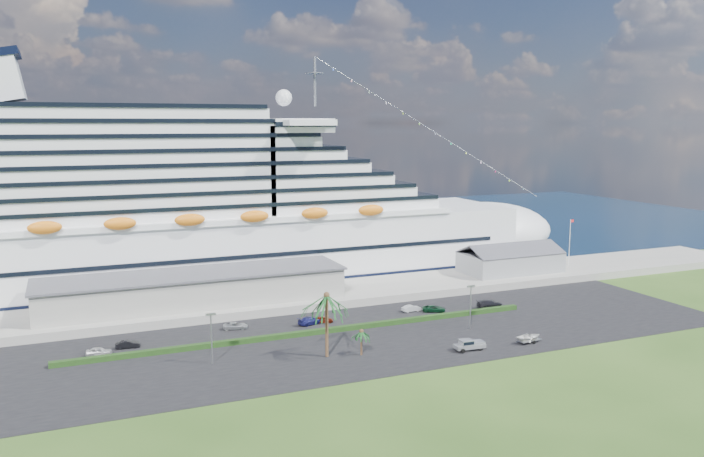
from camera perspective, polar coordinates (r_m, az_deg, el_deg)
name	(u,v)px	position (r m, az deg, el deg)	size (l,w,h in m)	color
ground	(393,357)	(114.67, 3.39, -10.59)	(420.00, 420.00, 0.00)	#284416
asphalt_lot	(365,337)	(124.08, 1.11, -9.03)	(140.00, 38.00, 0.12)	black
wharf	(311,296)	(149.77, -3.44, -5.59)	(240.00, 20.00, 1.80)	gray
water	(221,237)	(235.01, -10.80, -0.70)	(420.00, 160.00, 0.02)	#0A1F30
cruise_ship	(189,215)	(164.44, -13.41, 1.08)	(191.00, 38.00, 54.00)	silver
terminal_building	(194,288)	(142.67, -12.99, -4.83)	(61.00, 15.00, 6.30)	gray
port_shed	(510,261)	(172.93, 13.03, -2.67)	(24.00, 12.31, 7.37)	gray
flagpole	(570,241)	(183.31, 17.65, -0.99)	(1.08, 0.16, 12.00)	silver
hedge	(314,332)	(125.51, -3.21, -8.59)	(88.00, 1.10, 0.90)	black
lamp_post_left	(211,332)	(111.66, -11.62, -8.41)	(1.60, 0.35, 8.27)	gray
lamp_post_right	(471,301)	(129.29, 9.83, -5.99)	(1.60, 0.35, 8.27)	gray
palm_tall	(327,303)	(111.63, -2.12, -6.18)	(8.82, 8.82, 11.13)	#47301E
palm_short	(361,334)	(113.85, 0.79, -8.78)	(3.53, 3.53, 4.56)	#47301E
parked_car_0	(99,351)	(121.78, -20.28, -9.56)	(1.65, 4.11, 1.40)	#B5B4B6
parked_car_1	(128,344)	(124.08, -18.15, -9.13)	(1.41, 4.03, 1.33)	black
parked_car_2	(236,326)	(130.30, -9.66, -7.97)	(2.08, 4.51, 1.25)	#909398
parked_car_3	(311,320)	(131.55, -3.44, -7.64)	(2.11, 5.18, 1.50)	#181954
parked_car_4	(323,320)	(132.38, -2.41, -7.57)	(1.53, 3.80, 1.29)	#5F190C
parked_car_5	(411,308)	(140.46, 4.95, -6.63)	(1.40, 4.01, 1.32)	#B7BBBF
parked_car_6	(434,309)	(140.78, 6.82, -6.63)	(2.16, 4.68, 1.30)	#0C331B
parked_car_7	(490,304)	(145.66, 11.37, -6.16)	(2.22, 5.46, 1.58)	black
pickup_truck	(469,344)	(118.53, 9.70, -9.47)	(5.45, 2.28, 1.88)	black
boat_trailer	(530,337)	(124.46, 14.55, -8.73)	(5.63, 4.00, 1.58)	gray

